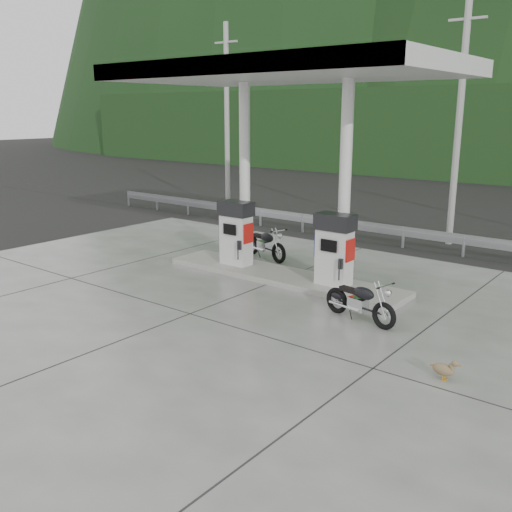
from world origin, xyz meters
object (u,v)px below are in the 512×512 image
Objects in this scene: gas_pump_left at (236,233)px; duck at (443,370)px; gas_pump_right at (334,250)px; motorcycle_right at (360,302)px; motorcycle_left at (265,244)px.

duck is at bearing -23.57° from gas_pump_left.
motorcycle_right is at bearing -44.48° from gas_pump_right.
motorcycle_left is at bearing 93.55° from gas_pump_left.
gas_pump_right reaches higher than motorcycle_left.
gas_pump_left reaches higher than duck.
duck is (4.01, -3.15, -0.88)m from gas_pump_right.
gas_pump_right is at bearing 147.09° from motorcycle_right.
motorcycle_right reaches higher than duck.
motorcycle_left is (-3.29, 1.47, -0.61)m from gas_pump_right.
motorcycle_left is at bearing 159.80° from motorcycle_right.
motorcycle_right is at bearing -17.85° from gas_pump_left.
motorcycle_left is 3.91× the size of duck.
gas_pump_right is at bearing 146.25° from duck.
motorcycle_right is (4.85, -3.01, -0.02)m from motorcycle_left.
motorcycle_right is at bearing 151.00° from duck.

